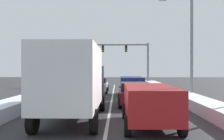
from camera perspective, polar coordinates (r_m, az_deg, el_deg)
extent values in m
plane|color=#333335|center=(18.29, -0.17, -7.29)|extent=(120.00, 120.00, 0.00)
cube|color=silver|center=(21.65, 0.04, -6.12)|extent=(0.14, 37.16, 0.01)
cube|color=silver|center=(22.15, 13.94, -5.16)|extent=(1.46, 37.16, 0.64)
cube|color=silver|center=(22.36, -13.73, -5.08)|extent=(1.59, 37.16, 0.66)
cube|color=maroon|center=(11.13, 8.05, -6.70)|extent=(1.95, 4.90, 1.25)
cube|color=black|center=(8.72, 9.96, -6.79)|extent=(1.56, 0.06, 0.55)
cube|color=red|center=(8.70, 4.80, -9.30)|extent=(0.20, 0.08, 0.28)
cube|color=red|center=(8.94, 14.96, -9.05)|extent=(0.20, 0.08, 0.28)
cylinder|color=black|center=(12.83, 2.84, -8.83)|extent=(0.25, 0.74, 0.74)
cylinder|color=black|center=(13.03, 11.36, -8.69)|extent=(0.25, 0.74, 0.74)
cylinder|color=black|center=(9.49, 3.45, -12.04)|extent=(0.25, 0.74, 0.74)
cylinder|color=black|center=(9.75, 14.98, -11.71)|extent=(0.25, 0.74, 0.74)
cube|color=maroon|center=(17.55, 4.63, -5.54)|extent=(1.82, 4.50, 0.70)
cube|color=black|center=(17.35, 4.66, -3.60)|extent=(1.64, 2.20, 0.55)
cube|color=red|center=(15.32, 2.53, -5.92)|extent=(0.24, 0.08, 0.14)
cube|color=red|center=(15.41, 7.70, -5.88)|extent=(0.24, 0.08, 0.14)
cylinder|color=black|center=(19.09, 1.66, -5.98)|extent=(0.22, 0.66, 0.66)
cylinder|color=black|center=(19.19, 7.01, -5.95)|extent=(0.22, 0.66, 0.66)
cylinder|color=black|center=(16.01, 1.76, -7.17)|extent=(0.22, 0.66, 0.66)
cylinder|color=black|center=(16.13, 8.14, -7.12)|extent=(0.22, 0.66, 0.66)
cube|color=navy|center=(23.90, 4.24, -3.02)|extent=(1.95, 4.90, 1.25)
cube|color=black|center=(21.49, 4.59, -2.64)|extent=(1.56, 0.06, 0.55)
cube|color=red|center=(21.49, 2.50, -3.65)|extent=(0.20, 0.08, 0.28)
cube|color=red|center=(21.58, 6.66, -3.63)|extent=(0.20, 0.08, 0.28)
cylinder|color=black|center=(25.61, 1.90, -4.32)|extent=(0.25, 0.74, 0.74)
cylinder|color=black|center=(25.71, 6.17, -4.30)|extent=(0.25, 0.74, 0.74)
cylinder|color=black|center=(22.22, 2.01, -5.01)|extent=(0.25, 0.74, 0.74)
cylinder|color=black|center=(22.33, 6.93, -4.98)|extent=(0.25, 0.74, 0.74)
cube|color=black|center=(14.82, -6.54, -2.98)|extent=(2.35, 2.20, 2.00)
cube|color=silver|center=(11.25, -9.01, -1.44)|extent=(2.35, 5.00, 2.60)
cylinder|color=black|center=(15.40, -10.57, -6.98)|extent=(0.28, 0.92, 0.92)
cylinder|color=black|center=(15.11, -2.12, -7.11)|extent=(0.28, 0.92, 0.92)
cylinder|color=black|center=(10.24, -16.84, -10.62)|extent=(0.28, 0.92, 0.92)
cylinder|color=black|center=(9.79, -3.98, -11.12)|extent=(0.28, 0.92, 0.92)
cube|color=#937F60|center=(20.40, -5.32, -3.57)|extent=(1.95, 4.90, 1.25)
cube|color=black|center=(18.00, -6.19, -3.19)|extent=(1.56, 0.06, 0.55)
cube|color=red|center=(18.15, -8.64, -4.35)|extent=(0.20, 0.08, 0.28)
cube|color=red|center=(17.95, -3.71, -4.40)|extent=(0.20, 0.08, 0.28)
cylinder|color=black|center=(22.26, -7.28, -5.00)|extent=(0.25, 0.74, 0.74)
cylinder|color=black|center=(22.06, -2.34, -5.04)|extent=(0.25, 0.74, 0.74)
cylinder|color=black|center=(18.92, -8.80, -5.92)|extent=(0.25, 0.74, 0.74)
cylinder|color=black|center=(18.68, -2.99, -5.99)|extent=(0.25, 0.74, 0.74)
cube|color=#B7BABF|center=(26.94, -2.97, -3.54)|extent=(1.82, 4.50, 0.70)
cube|color=black|center=(26.76, -3.00, -2.27)|extent=(1.64, 2.20, 0.55)
cube|color=red|center=(24.81, -4.94, -3.58)|extent=(0.24, 0.08, 0.14)
cube|color=red|center=(24.70, -1.74, -3.60)|extent=(0.24, 0.08, 0.14)
cylinder|color=black|center=(28.58, -4.53, -3.93)|extent=(0.22, 0.66, 0.66)
cylinder|color=black|center=(28.46, -0.96, -3.95)|extent=(0.22, 0.66, 0.66)
cylinder|color=black|center=(25.51, -5.23, -4.43)|extent=(0.22, 0.66, 0.66)
cylinder|color=black|center=(25.37, -1.22, -4.45)|extent=(0.22, 0.66, 0.66)
cylinder|color=slate|center=(38.67, 7.82, 1.25)|extent=(0.28, 0.28, 6.20)
cube|color=slate|center=(38.58, 0.05, 5.49)|extent=(10.46, 0.20, 0.20)
cube|color=black|center=(38.54, 3.08, 4.64)|extent=(0.34, 0.34, 0.95)
sphere|color=#4C0A0A|center=(38.38, 3.08, 5.08)|extent=(0.22, 0.22, 0.22)
sphere|color=#593F0C|center=(38.35, 3.08, 4.66)|extent=(0.22, 0.22, 0.22)
sphere|color=green|center=(38.33, 3.08, 4.24)|extent=(0.22, 0.22, 0.22)
cube|color=black|center=(38.58, -1.99, 4.63)|extent=(0.34, 0.34, 0.95)
sphere|color=#4C0A0A|center=(38.41, -2.01, 5.08)|extent=(0.22, 0.22, 0.22)
sphere|color=#593F0C|center=(38.39, -2.01, 4.66)|extent=(0.22, 0.22, 0.22)
sphere|color=green|center=(38.37, -2.01, 4.23)|extent=(0.22, 0.22, 0.22)
cube|color=black|center=(38.87, -6.52, 4.60)|extent=(0.34, 0.34, 0.95)
sphere|color=#4C0A0A|center=(38.70, -6.56, 5.04)|extent=(0.22, 0.22, 0.22)
sphere|color=#593F0C|center=(38.68, -6.55, 4.62)|extent=(0.22, 0.22, 0.22)
sphere|color=green|center=(38.66, -6.55, 4.20)|extent=(0.22, 0.22, 0.22)
cylinder|color=gray|center=(20.65, 16.91, 4.49)|extent=(0.22, 0.22, 7.86)
ellipsoid|color=#EAE5C6|center=(20.78, 10.87, 14.77)|extent=(0.70, 0.36, 0.24)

